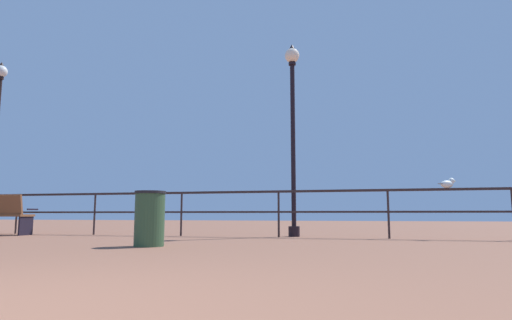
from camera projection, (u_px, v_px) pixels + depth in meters
pier_railing at (279, 202)px, 8.94m from camera, size 22.18×0.05×0.98m
lamppost_center at (293, 116)px, 9.41m from camera, size 0.33×0.33×4.31m
seagull_on_rail at (448, 183)px, 8.18m from camera, size 0.38×0.29×0.20m
trash_bin at (150, 218)px, 6.37m from camera, size 0.47×0.47×0.83m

